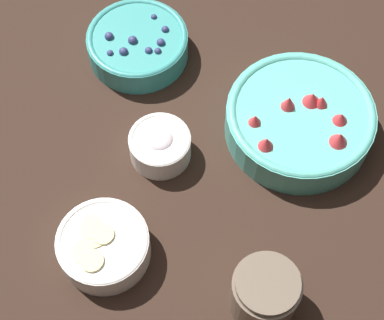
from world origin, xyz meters
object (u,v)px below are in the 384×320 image
Objects in this scene: bowl_strawberries at (300,119)px; bowl_cream at (160,145)px; bowl_bananas at (103,245)px; bowl_blueberries at (138,43)px; jar_chocolate at (265,293)px.

bowl_strawberries reaches higher than bowl_cream.
bowl_bananas is 0.18m from bowl_cream.
bowl_blueberries is 1.78× the size of bowl_cream.
jar_chocolate reaches higher than bowl_bananas.
bowl_cream is (0.13, 0.16, 0.00)m from bowl_blueberries.
bowl_cream is at bearing -40.33° from bowl_strawberries.
bowl_strawberries is at bearing 97.75° from bowl_blueberries.
bowl_blueberries reaches higher than bowl_bananas.
bowl_bananas is 1.37× the size of bowl_cream.
jar_chocolate is (-0.08, 0.22, 0.01)m from bowl_bananas.
jar_chocolate is at bearing 110.58° from bowl_bananas.
bowl_cream is 1.03× the size of jar_chocolate.
bowl_bananas is (0.31, 0.20, 0.00)m from bowl_blueberries.
bowl_strawberries reaches higher than bowl_bananas.
bowl_cream is (0.17, -0.15, -0.01)m from bowl_strawberries.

